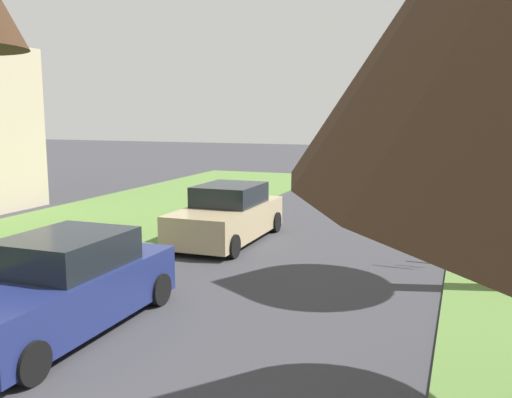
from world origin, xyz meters
TOP-DOWN VIEW (x-y plane):
  - stop_sign_far at (4.46, 12.46)m, footprint 0.82×0.75m
  - parked_sedan_navy at (-2.22, 6.04)m, footprint 1.95×4.40m
  - parked_sedan_tan at (-2.26, 12.95)m, footprint 1.95×4.40m

SIDE VIEW (x-z plane):
  - parked_sedan_navy at x=-2.22m, z-range -0.06..1.51m
  - parked_sedan_tan at x=-2.26m, z-range -0.06..1.51m
  - stop_sign_far at x=4.46m, z-range 0.69..3.60m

